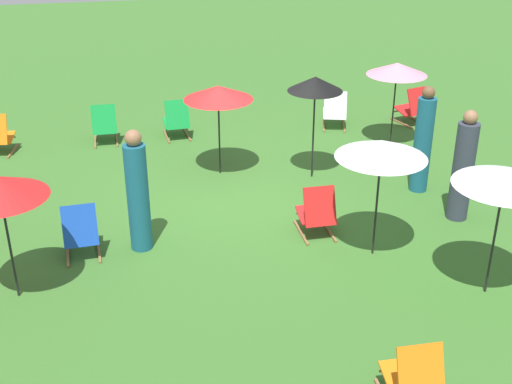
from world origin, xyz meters
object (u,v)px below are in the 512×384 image
at_px(umbrella_3, 397,69).
at_px(umbrella_0, 218,93).
at_px(deckchair_5, 413,379).
at_px(umbrella_5, 505,177).
at_px(deckchair_11, 335,111).
at_px(umbrella_4, 315,84).
at_px(deckchair_8, 317,213).
at_px(deckchair_3, 105,126).
at_px(deckchair_10, 81,232).
at_px(person_1, 423,142).
at_px(deckchair_0, 413,108).
at_px(person_0, 463,169).
at_px(person_2, 138,194).
at_px(deckchair_1, 177,121).
at_px(umbrella_1, 381,149).

bearing_deg(umbrella_3, umbrella_0, 10.79).
xyz_separation_m(deckchair_5, umbrella_5, (-1.85, -1.77, 1.29)).
bearing_deg(umbrella_5, deckchair_11, -90.07).
bearing_deg(umbrella_4, umbrella_0, -17.25).
relative_size(deckchair_8, umbrella_3, 0.49).
xyz_separation_m(deckchair_3, deckchair_10, (0.36, 4.49, 0.00)).
bearing_deg(umbrella_5, deckchair_3, -53.48).
bearing_deg(person_1, deckchair_3, 145.18).
relative_size(deckchair_0, deckchair_5, 1.04).
distance_m(umbrella_3, person_0, 3.31).
distance_m(person_0, person_1, 1.12).
distance_m(deckchair_8, deckchair_11, 4.82).
bearing_deg(person_2, umbrella_4, -172.97).
distance_m(deckchair_3, person_2, 4.51).
bearing_deg(deckchair_11, deckchair_0, -167.16).
distance_m(umbrella_0, umbrella_3, 3.70).
relative_size(deckchair_1, person_2, 0.45).
bearing_deg(person_2, deckchair_1, -126.80).
bearing_deg(umbrella_0, deckchair_3, -44.49).
relative_size(deckchair_1, deckchair_10, 1.00).
relative_size(deckchair_11, person_2, 0.47).
bearing_deg(umbrella_0, umbrella_3, -169.21).
bearing_deg(deckchair_11, umbrella_5, 106.11).
xyz_separation_m(person_0, person_1, (0.16, -1.11, 0.04)).
xyz_separation_m(deckchair_0, deckchair_10, (6.99, 4.27, 0.00)).
xyz_separation_m(deckchair_8, deckchair_10, (3.48, -0.12, 0.00)).
bearing_deg(umbrella_5, deckchair_5, 43.74).
xyz_separation_m(umbrella_4, person_0, (-1.82, 2.03, -0.89)).
relative_size(deckchair_11, umbrella_5, 0.49).
relative_size(umbrella_1, umbrella_4, 0.94).
distance_m(deckchair_5, deckchair_11, 8.42).
bearing_deg(person_2, umbrella_5, 129.90).
bearing_deg(umbrella_4, deckchair_11, -116.79).
bearing_deg(deckchair_5, umbrella_4, -94.97).
distance_m(deckchair_11, person_2, 6.19).
height_order(deckchair_10, deckchair_11, same).
distance_m(deckchair_11, umbrella_0, 3.59).
distance_m(deckchair_10, umbrella_4, 4.69).
bearing_deg(umbrella_5, umbrella_3, -98.87).
height_order(umbrella_0, umbrella_5, umbrella_5).
bearing_deg(umbrella_3, umbrella_4, 30.57).
bearing_deg(person_0, deckchair_10, -107.22).
bearing_deg(deckchair_0, umbrella_4, 21.63).
height_order(deckchair_5, person_1, person_1).
xyz_separation_m(deckchair_3, umbrella_5, (-4.87, 6.57, 1.29)).
bearing_deg(deckchair_5, umbrella_1, -102.53).
height_order(umbrella_1, person_2, person_2).
bearing_deg(deckchair_11, deckchair_8, 84.80).
relative_size(deckchair_11, umbrella_1, 0.49).
bearing_deg(deckchair_8, deckchair_5, 88.55).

